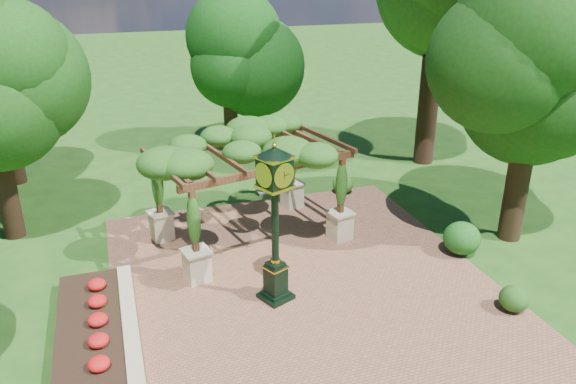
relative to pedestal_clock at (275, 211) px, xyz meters
name	(u,v)px	position (x,y,z in m)	size (l,w,h in m)	color
ground	(319,308)	(0.92, -0.72, -2.53)	(120.00, 120.00, 0.00)	#1E4714
brick_plaza	(305,287)	(0.92, 0.28, -2.51)	(10.00, 12.00, 0.04)	brown
border_wall	(130,324)	(-3.68, -0.22, -2.33)	(0.35, 5.00, 0.40)	#C6B793
flower_bed	(90,332)	(-4.58, -0.22, -2.35)	(1.50, 5.00, 0.36)	red
pedestal_clock	(275,211)	(0.00, 0.00, 0.00)	(1.09, 1.09, 4.22)	black
pergola	(249,153)	(0.24, 3.46, 0.34)	(6.18, 4.61, 3.50)	beige
sundial	(263,184)	(1.65, 6.95, -2.14)	(0.53, 0.53, 0.88)	gray
shrub_front	(514,298)	(5.49, -2.37, -2.15)	(0.74, 0.74, 0.67)	#215016
shrub_mid	(462,238)	(5.96, 0.58, -2.00)	(1.09, 1.09, 0.98)	#185217
shrub_back	(343,184)	(4.46, 5.97, -2.14)	(0.78, 0.78, 0.70)	#306A1E
tree_north	(228,52)	(1.66, 12.29, 1.93)	(4.35, 4.35, 6.48)	#322314
tree_east_near	(538,63)	(8.05, 1.03, 2.95)	(4.63, 4.63, 7.98)	#332114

